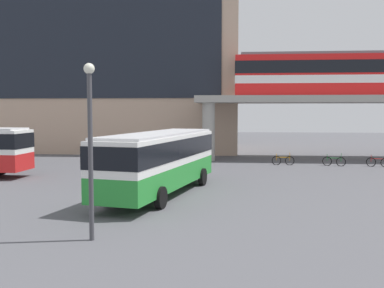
% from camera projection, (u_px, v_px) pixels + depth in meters
% --- Properties ---
extents(ground_plane, '(120.00, 120.00, 0.00)m').
position_uv_depth(ground_plane, '(155.00, 171.00, 32.12)').
color(ground_plane, '#515156').
extents(station_building, '(31.48, 14.64, 20.61)m').
position_uv_depth(station_building, '(98.00, 58.00, 50.99)').
color(station_building, tan).
rests_on(station_building, ground_plane).
extents(elevated_platform, '(28.92, 6.64, 5.65)m').
position_uv_depth(elevated_platform, '(358.00, 105.00, 40.02)').
color(elevated_platform, '#9E9B93').
rests_on(elevated_platform, ground_plane).
extents(train, '(25.47, 2.96, 3.84)m').
position_uv_depth(train, '(379.00, 74.00, 39.66)').
color(train, red).
rests_on(train, elevated_platform).
extents(bus_main, '(4.87, 11.33, 3.22)m').
position_uv_depth(bus_main, '(160.00, 157.00, 23.01)').
color(bus_main, '#268C33').
rests_on(bus_main, ground_plane).
extents(bicycle_orange, '(1.79, 0.12, 1.04)m').
position_uv_depth(bicycle_orange, '(283.00, 160.00, 35.93)').
color(bicycle_orange, black).
rests_on(bicycle_orange, ground_plane).
extents(bicycle_green, '(1.73, 0.58, 1.04)m').
position_uv_depth(bicycle_green, '(334.00, 161.00, 35.36)').
color(bicycle_green, black).
rests_on(bicycle_green, ground_plane).
extents(bicycle_red, '(1.74, 0.55, 1.04)m').
position_uv_depth(bicycle_red, '(378.00, 162.00, 34.79)').
color(bicycle_red, black).
rests_on(bicycle_red, ground_plane).
extents(pedestrian_by_bike_rack, '(0.32, 0.43, 1.70)m').
position_uv_depth(pedestrian_by_bike_rack, '(162.00, 162.00, 31.26)').
color(pedestrian_by_bike_rack, gray).
rests_on(pedestrian_by_bike_rack, ground_plane).
extents(lamp_post, '(0.36, 0.36, 5.88)m').
position_uv_depth(lamp_post, '(90.00, 136.00, 14.78)').
color(lamp_post, '#3F3F44').
rests_on(lamp_post, ground_plane).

